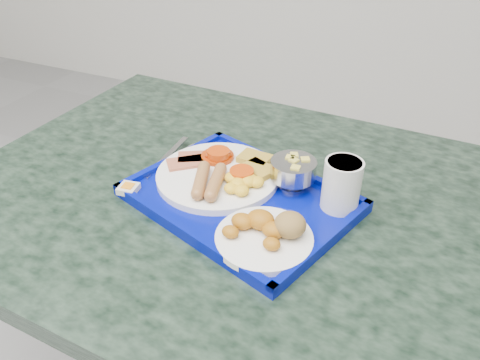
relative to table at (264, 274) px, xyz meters
The scene contains 9 objects.
table is the anchor object (origin of this frame).
tray 0.22m from the table, 144.44° to the right, with size 0.48×0.41×0.02m.
main_plate 0.25m from the table, behind, with size 0.25×0.25×0.04m.
bread_plate 0.27m from the table, 68.16° to the right, with size 0.17×0.17×0.05m.
fruit_bowl 0.26m from the table, 50.21° to the left, with size 0.09×0.09×0.06m.
juice_cup 0.30m from the table, ahead, with size 0.07×0.07×0.10m.
spoon 0.32m from the table, 162.28° to the left, with size 0.04×0.15×0.01m.
knife 0.33m from the table, behind, with size 0.01×0.18×0.00m, color #AAAAAC.
jam_packet 0.35m from the table, 157.71° to the right, with size 0.04×0.04×0.01m.
Camera 1 is at (0.60, 0.34, 1.34)m, focal length 35.00 mm.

